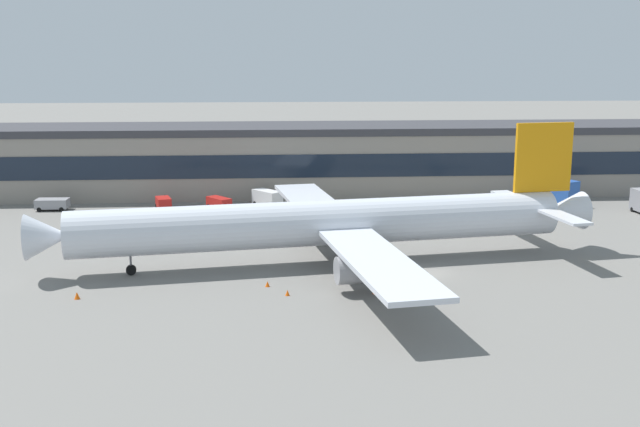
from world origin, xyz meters
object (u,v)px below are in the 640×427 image
Objects in this scene: baggage_tug at (164,202)px; crew_van at (267,197)px; follow_me_car at (219,202)px; airliner at (330,223)px; catering_truck at (555,190)px; traffic_cone_3 at (375,291)px; traffic_cone_2 at (77,296)px; traffic_cone_0 at (287,293)px; traffic_cone_1 at (268,284)px; pushback_tractor at (52,203)px.

crew_van reaches higher than baggage_tug.
crew_van is (7.32, 1.92, 0.37)m from follow_me_car.
airliner is at bearing -77.70° from crew_van.
baggage_tug is (-61.59, 0.19, -1.21)m from catering_truck.
airliner is 11.85× the size of crew_van.
airliner is 13.03m from traffic_cone_3.
traffic_cone_2 reaches higher than traffic_cone_3.
airliner is 16.07× the size of baggage_tug.
follow_me_car is at bearing -179.56° from catering_truck.
traffic_cone_0 is at bearing -134.91° from catering_truck.
catering_truck is 77.54m from traffic_cone_2.
follow_me_car is 7.84× the size of traffic_cone_1.
follow_me_car is 0.96× the size of pushback_tractor.
pushback_tractor is 7.43× the size of traffic_cone_3.
baggage_tug is 15.96m from crew_van.
baggage_tug is 7.11× the size of traffic_cone_0.
airliner is 98.82× the size of traffic_cone_3.
traffic_cone_2 is at bearing 179.40° from traffic_cone_3.
baggage_tug is (-8.58, 0.60, -0.00)m from follow_me_car.
traffic_cone_1 is (33.03, -41.35, -0.75)m from pushback_tractor.
traffic_cone_0 is at bearing -77.74° from follow_me_car.
baggage_tug is 6.15× the size of traffic_cone_3.
catering_truck reaches higher than follow_me_car.
baggage_tug is at bearing 121.32° from traffic_cone_3.
traffic_cone_2 is 1.08× the size of traffic_cone_3.
traffic_cone_0 is at bearing -87.34° from crew_van.
follow_me_car is at bearing 100.46° from traffic_cone_1.
traffic_cone_3 is (3.54, -11.74, -4.40)m from airliner.
crew_van reaches higher than traffic_cone_2.
airliner is 13.56m from traffic_cone_0.
follow_me_car is 53.02m from catering_truck.
crew_van reaches higher than traffic_cone_1.
follow_me_car reaches higher than traffic_cone_2.
traffic_cone_3 is (-34.84, -43.77, -1.97)m from catering_truck.
catering_truck is 11.60× the size of traffic_cone_3.
traffic_cone_2 reaches higher than traffic_cone_0.
traffic_cone_2 is at bearing -145.90° from catering_truck.
baggage_tug is 43.74m from traffic_cone_2.
pushback_tractor is at bearing 140.87° from airliner.
traffic_cone_2 is (-11.19, -43.05, -0.74)m from follow_me_car.
pushback_tractor is 8.59× the size of traffic_cone_0.
follow_me_car is at bearing 112.73° from traffic_cone_3.
pushback_tractor is (-32.92, -0.81, -0.41)m from crew_van.
airliner is at bearing 66.00° from traffic_cone_0.
baggage_tug is 43.88m from traffic_cone_1.
crew_van reaches higher than pushback_tractor.
crew_van is 32.93m from pushback_tractor.
traffic_cone_3 is at bearing -58.68° from baggage_tug.
traffic_cone_1 is (0.12, -42.16, -1.16)m from crew_van.
crew_van is 45.30m from traffic_cone_0.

